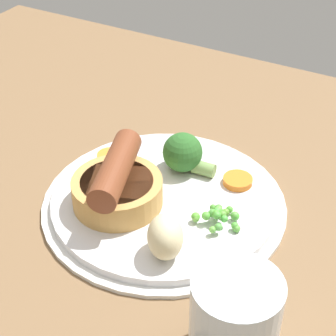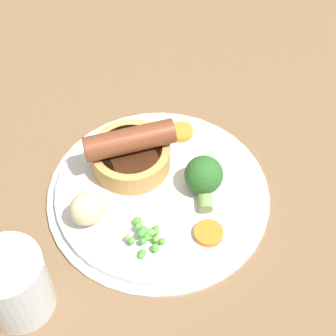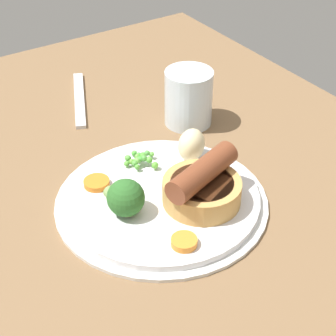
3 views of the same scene
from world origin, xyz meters
The scene contains 9 objects.
dining_table centered at (0.00, 0.00, 1.50)cm, with size 110.00×80.00×3.00cm, color brown.
dinner_plate centered at (1.20, 0.07, 3.57)cm, with size 27.46×27.46×1.40cm.
sausage_pudding centered at (-2.63, -3.53, 6.76)cm, with size 9.89×11.42×6.17cm.
pea_pile centered at (8.39, -1.13, 5.30)cm, with size 5.27×4.67×1.81cm.
broccoli_floret_near centered at (0.80, 5.47, 6.65)cm, with size 6.44×4.69×4.69cm.
potato_chunk_0 centered at (5.72, -7.82, 6.67)cm, with size 4.59×3.55×4.54cm, color beige.
carrot_slice_0 centered at (7.53, 6.01, 4.78)cm, with size 3.40×3.40×0.75cm, color orange.
carrot_slice_1 centered at (-7.87, 2.71, 4.83)cm, with size 3.09×3.09×0.86cm, color orange.
drinking_glass centered at (15.74, -14.29, 7.37)cm, with size 7.41×7.41×8.74cm, color silver.
Camera 2 is at (41.25, 2.24, 60.11)cm, focal length 60.00 mm.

